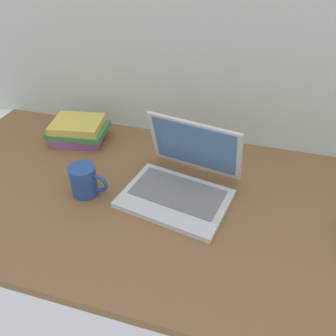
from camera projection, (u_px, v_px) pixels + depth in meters
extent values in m
cube|color=brown|center=(161.00, 202.00, 1.02)|extent=(1.60, 0.76, 0.03)
cube|color=silver|center=(175.00, 198.00, 1.00)|extent=(0.34, 0.27, 0.02)
cube|color=slate|center=(177.00, 192.00, 1.01)|extent=(0.29, 0.19, 0.00)
cube|color=silver|center=(195.00, 146.00, 1.04)|extent=(0.31, 0.12, 0.20)
cube|color=#4C72A5|center=(194.00, 146.00, 1.03)|extent=(0.27, 0.10, 0.17)
cylinder|color=#26478C|center=(84.00, 181.00, 1.01)|extent=(0.08, 0.08, 0.10)
torus|color=#26478C|center=(97.00, 183.00, 1.00)|extent=(0.07, 0.01, 0.07)
cylinder|color=brown|center=(81.00, 169.00, 0.98)|extent=(0.07, 0.07, 0.00)
cube|color=#8C4C8C|center=(80.00, 136.00, 1.27)|extent=(0.21, 0.18, 0.03)
cube|color=#3F7F4C|center=(78.00, 130.00, 1.25)|extent=(0.22, 0.17, 0.02)
cube|color=#D8BF4C|center=(77.00, 124.00, 1.24)|extent=(0.20, 0.17, 0.03)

